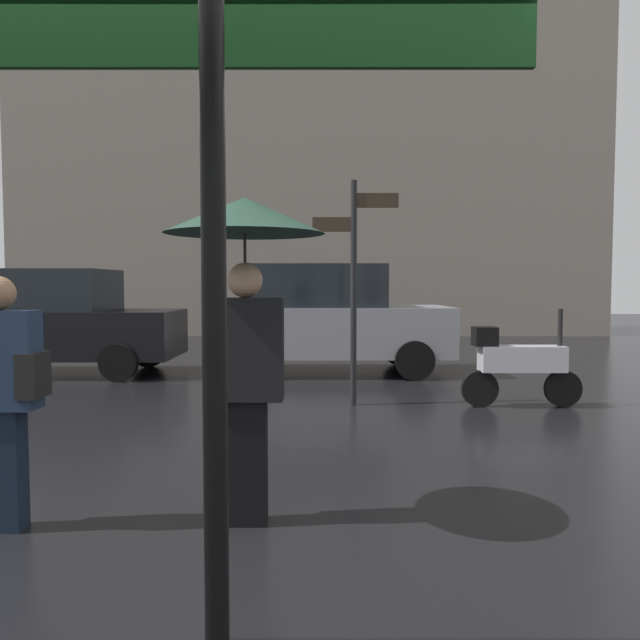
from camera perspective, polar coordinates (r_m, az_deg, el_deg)
pedestrian_with_umbrella at (r=3.87m, az=-7.06°, el=4.73°), size 1.01×1.01×2.08m
pedestrian_with_bag at (r=4.27m, az=-27.53°, el=-5.58°), size 0.49×0.24×1.58m
parked_scooter at (r=8.04m, az=17.99°, el=-3.81°), size 1.51×0.32×1.23m
parked_car_left at (r=11.45m, az=-23.84°, el=-0.10°), size 4.19×1.89×1.80m
parked_car_right at (r=10.67m, az=0.65°, el=0.19°), size 4.10×2.05×1.88m
street_signpost at (r=7.72m, az=3.17°, el=4.75°), size 1.08×0.08×2.84m
building_block at (r=20.94m, az=-1.07°, el=24.14°), size 18.09×2.74×17.98m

